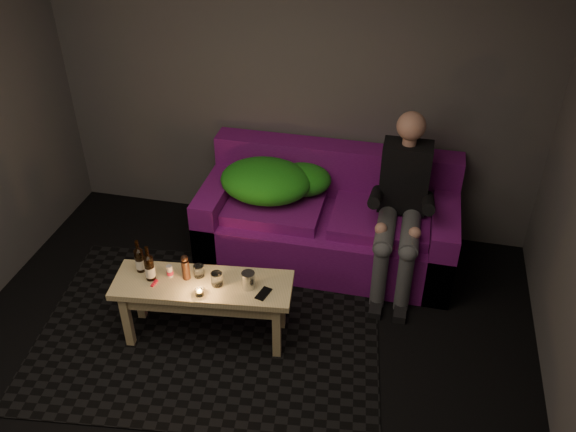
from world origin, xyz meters
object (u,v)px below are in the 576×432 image
person (402,202)px  beer_bottle_a (140,260)px  sofa (328,222)px  beer_bottle_b (149,267)px  steel_cup (248,280)px  coffee_table (203,292)px

person → beer_bottle_a: bearing=-150.7°
sofa → beer_bottle_a: 1.59m
beer_bottle_a → sofa: bearing=44.7°
beer_bottle_b → steel_cup: bearing=5.2°
coffee_table → steel_cup: bearing=4.5°
sofa → steel_cup: size_ratio=16.58×
sofa → steel_cup: (-0.35, -1.11, 0.24)m
person → coffee_table: 1.59m
beer_bottle_a → steel_cup: bearing=-0.4°
sofa → beer_bottle_b: 1.57m
coffee_table → steel_cup: size_ratio=10.24×
beer_bottle_a → person: bearing=29.3°
steel_cup → person: bearing=46.0°
person → steel_cup: (-0.91, -0.95, -0.14)m
sofa → beer_bottle_a: size_ratio=7.99×
coffee_table → beer_bottle_a: (-0.45, 0.03, 0.18)m
person → coffee_table: bearing=-141.6°
sofa → steel_cup: sofa is taller
person → beer_bottle_a: person is taller
coffee_table → beer_bottle_a: size_ratio=4.93×
beer_bottle_b → steel_cup: size_ratio=2.20×
sofa → person: (0.56, -0.16, 0.38)m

